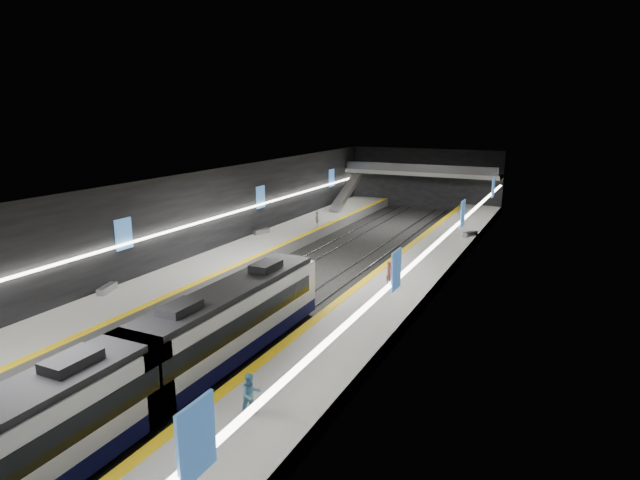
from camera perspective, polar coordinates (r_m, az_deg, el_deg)
The scene contains 24 objects.
ground at distance 41.35m, azimuth -1.85°, elevation -4.52°, with size 70.00×70.00×0.00m, color black.
ceiling at distance 39.58m, azimuth -1.94°, elevation 6.54°, with size 20.00×70.00×0.04m, color beige.
wall_left at distance 45.69m, azimuth -13.08°, elevation 2.08°, with size 0.04×70.00×8.00m, color black.
wall_right at distance 36.84m, azimuth 12.03°, elevation -0.64°, with size 0.04×70.00×8.00m, color black.
wall_back at distance 72.67m, azimuth 11.09°, elevation 6.41°, with size 20.00×0.04×8.00m, color black.
platform_left at distance 45.02m, azimuth -10.35°, elevation -2.55°, with size 5.00×70.00×1.00m, color slate.
tile_surface_left at distance 44.89m, azimuth -10.38°, elevation -1.92°, with size 5.00×70.00×0.02m, color #ACACA7.
tactile_strip_left at distance 43.66m, azimuth -8.04°, elevation -2.26°, with size 0.60×70.00×0.02m, color yellow.
platform_right at distance 38.46m, azimuth 8.15°, elevation -5.30°, with size 5.00×70.00×1.00m, color slate.
tile_surface_right at distance 38.30m, azimuth 8.17°, elevation -4.57°, with size 5.00×70.00×0.02m, color #ACACA7.
tactile_strip_right at distance 38.97m, azimuth 5.08°, elevation -4.15°, with size 0.60×70.00×0.02m, color yellow.
rails at distance 41.33m, azimuth -1.85°, elevation -4.44°, with size 6.52×70.00×0.12m.
train at distance 24.24m, azimuth -19.03°, elevation -13.42°, with size 2.69×28.43×3.60m.
ad_posters at distance 41.04m, azimuth -1.25°, elevation 1.85°, with size 19.94×53.50×2.20m.
cove_light_left at distance 45.60m, azimuth -12.87°, elevation 1.81°, with size 0.25×68.60×0.12m, color white.
cove_light_right at distance 36.93m, azimuth 11.71°, elevation -0.90°, with size 0.25×68.60×0.12m, color white.
mezzanine_bridge at distance 70.56m, azimuth 10.69°, elevation 7.07°, with size 20.00×3.00×1.50m.
escalator at distance 66.76m, azimuth 2.77°, elevation 5.07°, with size 1.20×8.00×0.60m, color #99999E.
bench_left_near at distance 38.83m, azimuth -21.77°, elevation -4.85°, with size 0.52×1.86×0.45m, color #99999E.
bench_left_far at distance 53.08m, azimuth -6.27°, elevation 0.89°, with size 0.51×1.84×0.45m, color #99999E.
bench_right_far at distance 53.81m, azimuth 15.74°, elevation 0.62°, with size 0.50×1.80×0.44m, color #99999E.
passenger_right_a at distance 37.61m, azimuth 7.41°, elevation -3.56°, with size 0.61×0.40×1.68m, color #B35243.
passenger_right_b at distance 22.34m, azimuth -7.40°, elevation -16.06°, with size 0.87×0.68×1.79m, color #5597B8.
passenger_left_a at distance 55.18m, azimuth -0.33°, elevation 2.17°, with size 1.04×0.43×1.77m, color silver.
Camera 1 is at (18.25, -34.77, 12.96)m, focal length 30.00 mm.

